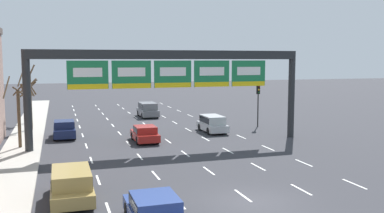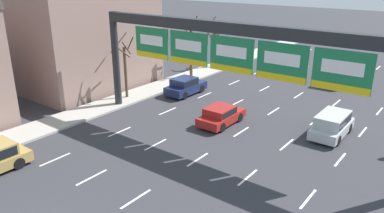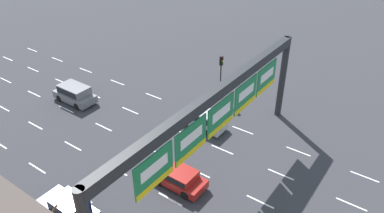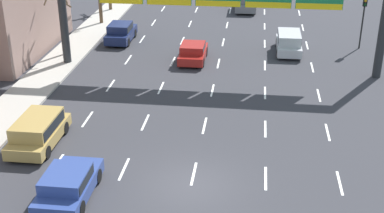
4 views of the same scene
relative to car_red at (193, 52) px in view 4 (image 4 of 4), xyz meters
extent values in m
plane|color=#333338|center=(1.87, -16.30, -0.71)|extent=(220.00, 220.00, 0.00)
cube|color=white|center=(-4.73, -15.30, -0.71)|extent=(0.12, 2.00, 0.01)
cube|color=white|center=(-4.73, -10.30, -0.71)|extent=(0.12, 2.00, 0.01)
cube|color=white|center=(-4.73, -5.30, -0.71)|extent=(0.12, 2.00, 0.01)
cube|color=white|center=(-4.73, -0.30, -0.71)|extent=(0.12, 2.00, 0.01)
cube|color=white|center=(-4.73, 4.70, -0.71)|extent=(0.12, 2.00, 0.01)
cube|color=white|center=(-4.73, 9.70, -0.71)|extent=(0.12, 2.00, 0.01)
cube|color=white|center=(-4.73, 14.70, -0.71)|extent=(0.12, 2.00, 0.01)
cube|color=white|center=(-1.43, -15.30, -0.71)|extent=(0.12, 2.00, 0.01)
cube|color=white|center=(-1.43, -10.30, -0.71)|extent=(0.12, 2.00, 0.01)
cube|color=white|center=(-1.43, -5.30, -0.71)|extent=(0.12, 2.00, 0.01)
cube|color=white|center=(-1.43, -0.30, -0.71)|extent=(0.12, 2.00, 0.01)
cube|color=white|center=(-1.43, 4.70, -0.71)|extent=(0.12, 2.00, 0.01)
cube|color=white|center=(-1.43, 9.70, -0.71)|extent=(0.12, 2.00, 0.01)
cube|color=white|center=(-1.43, 14.70, -0.71)|extent=(0.12, 2.00, 0.01)
cube|color=white|center=(1.87, -15.30, -0.71)|extent=(0.12, 2.00, 0.01)
cube|color=white|center=(1.87, -10.30, -0.71)|extent=(0.12, 2.00, 0.01)
cube|color=white|center=(1.87, -5.30, -0.71)|extent=(0.12, 2.00, 0.01)
cube|color=white|center=(1.87, -0.30, -0.71)|extent=(0.12, 2.00, 0.01)
cube|color=white|center=(1.87, 4.70, -0.71)|extent=(0.12, 2.00, 0.01)
cube|color=white|center=(1.87, 9.70, -0.71)|extent=(0.12, 2.00, 0.01)
cube|color=white|center=(1.87, 14.70, -0.71)|extent=(0.12, 2.00, 0.01)
cube|color=white|center=(5.17, -15.30, -0.71)|extent=(0.12, 2.00, 0.01)
cube|color=white|center=(5.17, -10.30, -0.71)|extent=(0.12, 2.00, 0.01)
cube|color=white|center=(5.17, -5.30, -0.71)|extent=(0.12, 2.00, 0.01)
cube|color=white|center=(5.17, -0.30, -0.71)|extent=(0.12, 2.00, 0.01)
cube|color=white|center=(5.17, 4.70, -0.71)|extent=(0.12, 2.00, 0.01)
cube|color=white|center=(5.17, 9.70, -0.71)|extent=(0.12, 2.00, 0.01)
cube|color=white|center=(5.17, 14.70, -0.71)|extent=(0.12, 2.00, 0.01)
cube|color=white|center=(5.17, 19.70, -0.71)|extent=(0.12, 2.00, 0.01)
cube|color=white|center=(8.47, -15.30, -0.71)|extent=(0.12, 2.00, 0.01)
cube|color=white|center=(8.47, -10.30, -0.71)|extent=(0.12, 2.00, 0.01)
cube|color=white|center=(8.47, -5.30, -0.71)|extent=(0.12, 2.00, 0.01)
cube|color=white|center=(8.47, -0.30, -0.71)|extent=(0.12, 2.00, 0.01)
cube|color=white|center=(8.47, 4.70, -0.71)|extent=(0.12, 2.00, 0.01)
cube|color=white|center=(8.47, 9.70, -0.71)|extent=(0.12, 2.00, 0.01)
cube|color=white|center=(8.47, 14.70, -0.71)|extent=(0.12, 2.00, 0.01)
cube|color=white|center=(8.47, 19.70, -0.71)|extent=(0.12, 2.00, 0.01)
cylinder|color=#232628|center=(-8.83, -1.63, 3.02)|extent=(0.56, 0.56, 7.46)
cylinder|color=#232628|center=(12.57, -1.63, 3.02)|extent=(0.56, 0.56, 7.46)
cube|color=yellow|center=(-4.58, -2.01, 4.04)|extent=(2.92, 0.02, 0.38)
cube|color=yellow|center=(-1.35, -2.01, 4.04)|extent=(2.92, 0.02, 0.38)
cube|color=yellow|center=(1.87, -2.01, 4.04)|extent=(2.92, 0.02, 0.38)
cube|color=yellow|center=(5.10, -2.01, 4.04)|extent=(2.92, 0.02, 0.38)
cube|color=yellow|center=(8.33, -2.01, 4.04)|extent=(2.92, 0.02, 0.38)
cube|color=maroon|center=(0.00, 0.09, -0.22)|extent=(1.79, 3.91, 0.59)
cube|color=maroon|center=(0.00, -0.14, 0.35)|extent=(1.64, 2.03, 0.54)
cube|color=black|center=(0.00, -0.14, 0.35)|extent=(1.68, 1.87, 0.39)
cylinder|color=black|center=(-0.80, 1.27, -0.38)|extent=(0.22, 0.66, 0.66)
cylinder|color=black|center=(0.80, 1.27, -0.38)|extent=(0.22, 0.66, 0.66)
cylinder|color=black|center=(-0.80, -1.08, -0.38)|extent=(0.22, 0.66, 0.66)
cylinder|color=black|center=(0.80, -1.08, -0.38)|extent=(0.22, 0.66, 0.66)
cube|color=#A88947|center=(-6.25, -13.42, -0.21)|extent=(1.92, 4.38, 0.60)
cube|color=#A88947|center=(-6.25, -13.47, 0.44)|extent=(1.77, 3.06, 0.71)
cube|color=black|center=(-6.25, -13.47, 0.44)|extent=(1.81, 2.82, 0.51)
cylinder|color=black|center=(-7.12, -12.11, -0.38)|extent=(0.22, 0.66, 0.66)
cylinder|color=black|center=(-5.38, -12.11, -0.38)|extent=(0.22, 0.66, 0.66)
cylinder|color=black|center=(-7.12, -14.74, -0.38)|extent=(0.22, 0.66, 0.66)
cylinder|color=black|center=(-5.38, -14.74, -0.38)|extent=(0.22, 0.66, 0.66)
cube|color=#19234C|center=(-6.28, 4.01, -0.16)|extent=(1.79, 4.05, 0.70)
cube|color=#19234C|center=(-6.28, 3.77, 0.49)|extent=(1.64, 2.11, 0.61)
cube|color=black|center=(-6.28, 3.77, 0.49)|extent=(1.68, 1.94, 0.44)
cylinder|color=black|center=(-7.09, 5.23, -0.38)|extent=(0.22, 0.66, 0.66)
cylinder|color=black|center=(-5.48, 5.23, -0.38)|extent=(0.22, 0.66, 0.66)
cylinder|color=black|center=(-7.09, 2.80, -0.38)|extent=(0.22, 0.66, 0.66)
cylinder|color=black|center=(-5.48, 2.80, -0.38)|extent=(0.22, 0.66, 0.66)
cube|color=slate|center=(3.36, 15.12, -0.16)|extent=(1.92, 4.24, 0.71)
cylinder|color=black|center=(2.48, 16.40, -0.38)|extent=(0.22, 0.66, 0.66)
cylinder|color=black|center=(4.23, 16.40, -0.38)|extent=(0.22, 0.66, 0.66)
cylinder|color=black|center=(2.48, 13.85, -0.38)|extent=(0.22, 0.66, 0.66)
cylinder|color=black|center=(4.23, 13.85, -0.38)|extent=(0.22, 0.66, 0.66)
cube|color=navy|center=(-3.19, -17.78, -0.22)|extent=(1.91, 4.12, 0.58)
cube|color=navy|center=(-3.19, -18.02, 0.35)|extent=(1.76, 2.14, 0.55)
cube|color=black|center=(-3.19, -18.02, 0.35)|extent=(1.80, 1.97, 0.40)
cylinder|color=black|center=(-4.06, -16.54, -0.38)|extent=(0.22, 0.66, 0.66)
cylinder|color=black|center=(-2.32, -16.54, -0.38)|extent=(0.22, 0.66, 0.66)
cylinder|color=black|center=(-4.06, -19.01, -0.38)|extent=(0.22, 0.66, 0.66)
cylinder|color=black|center=(-2.32, -19.01, -0.38)|extent=(0.22, 0.66, 0.66)
cube|color=#B7B7BC|center=(6.93, 2.78, -0.20)|extent=(1.78, 4.11, 0.63)
cube|color=#B7B7BC|center=(6.93, 2.74, 0.48)|extent=(1.64, 2.88, 0.73)
cube|color=black|center=(6.93, 2.74, 0.48)|extent=(1.67, 2.65, 0.53)
cylinder|color=black|center=(6.13, 4.02, -0.38)|extent=(0.22, 0.66, 0.66)
cylinder|color=black|center=(7.73, 4.02, -0.38)|extent=(0.22, 0.66, 0.66)
cylinder|color=black|center=(6.13, 1.55, -0.38)|extent=(0.22, 0.66, 0.66)
cylinder|color=black|center=(7.73, 1.55, -0.38)|extent=(0.22, 0.66, 0.66)
cylinder|color=black|center=(12.42, 4.46, 0.94)|extent=(0.12, 0.12, 3.30)
cube|color=black|center=(12.42, 4.46, 3.04)|extent=(0.30, 0.24, 0.90)
sphere|color=gold|center=(12.42, 4.33, 3.04)|extent=(0.20, 0.20, 0.20)
sphere|color=#0E3515|center=(12.42, 4.33, 2.74)|extent=(0.20, 0.20, 0.20)
cylinder|color=brown|center=(-9.55, -0.02, 1.59)|extent=(0.24, 0.24, 4.31)
cylinder|color=brown|center=(-9.24, -0.60, 3.55)|extent=(1.27, 0.76, 1.08)
camera|label=1|loc=(-6.75, -34.17, 6.01)|focal=40.00mm
camera|label=2|loc=(13.31, -20.90, 9.59)|focal=35.00mm
camera|label=3|loc=(-15.30, -12.05, 17.65)|focal=35.00mm
camera|label=4|loc=(4.35, -36.30, 12.38)|focal=50.00mm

